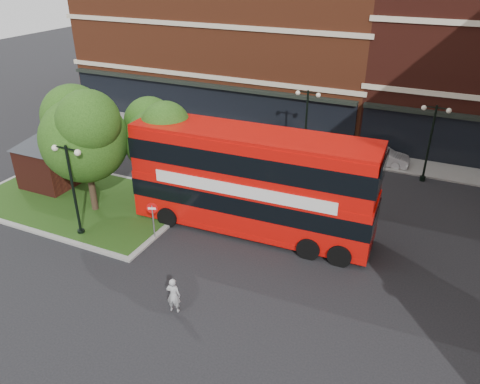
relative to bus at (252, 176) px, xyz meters
The scene contains 15 objects.
ground 5.92m from the bus, 117.43° to the right, with size 120.00×120.00×0.00m, color black.
pavement_far 12.64m from the bus, 100.88° to the left, with size 44.00×3.00×0.12m, color slate.
terrace_far_left 22.43m from the bus, 117.82° to the left, with size 26.00×12.00×14.00m, color brown.
traffic_island 10.86m from the bus, behind, with size 12.60×7.60×0.15m.
kiosk 13.35m from the bus, behind, with size 6.51×6.51×3.60m.
tree_island_west 9.26m from the bus, 168.07° to the right, with size 5.40×4.71×7.21m.
tree_island_east 6.03m from the bus, behind, with size 4.46×3.90×6.29m.
lamp_island 8.90m from the bus, 151.41° to the right, with size 1.72×0.36×5.00m.
lamp_far_left 10.05m from the bus, 91.79° to the left, with size 1.72×0.36×5.00m.
lamp_far_right 12.65m from the bus, 52.57° to the left, with size 1.72×0.36×5.00m.
bus is the anchor object (origin of this frame).
woman 7.56m from the bus, 92.40° to the right, with size 0.59×0.39×1.61m, color #9C9D9F.
car_silver 12.18m from the bus, 104.49° to the left, with size 1.46×3.63×1.24m, color #A8ABAF.
car_white 12.73m from the bus, 67.61° to the left, with size 1.31×3.76×1.24m, color silver.
no_entry_sign 5.33m from the bus, 144.28° to the right, with size 0.55×0.25×2.08m.
Camera 1 is at (10.69, -15.09, 13.20)m, focal length 35.00 mm.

